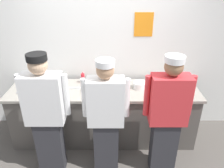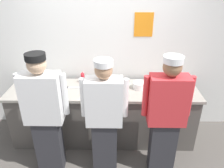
{
  "view_description": "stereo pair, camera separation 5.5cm",
  "coord_description": "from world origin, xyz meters",
  "px_view_note": "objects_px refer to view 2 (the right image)",
  "views": [
    {
      "loc": [
        0.13,
        -2.53,
        2.44
      ],
      "look_at": [
        0.13,
        0.38,
        0.98
      ],
      "focal_mm": 35.02,
      "sensor_mm": 36.0,
      "label": 1
    },
    {
      "loc": [
        0.18,
        -2.53,
        2.44
      ],
      "look_at": [
        0.13,
        0.38,
        0.98
      ],
      "focal_mm": 35.02,
      "sensor_mm": 36.0,
      "label": 2
    }
  ],
  "objects_px": {
    "plate_stack_front": "(139,85)",
    "chef_center": "(104,116)",
    "ramekin_green_sauce": "(150,94)",
    "deli_cup": "(157,88)",
    "mixing_bowl_steel": "(114,86)",
    "ramekin_red_sauce": "(154,83)",
    "squeeze_bottle_primary": "(173,87)",
    "chef_far_right": "(166,116)",
    "chefs_knife": "(70,87)",
    "chef_near_left": "(45,114)",
    "squeeze_bottle_secondary": "(83,77)",
    "plate_stack_rear": "(91,88)",
    "sheet_tray": "(39,88)",
    "ramekin_yellow_sauce": "(87,84)"
  },
  "relations": [
    {
      "from": "chef_center",
      "to": "plate_stack_front",
      "type": "relative_size",
      "value": 8.4
    },
    {
      "from": "chef_center",
      "to": "mixing_bowl_steel",
      "type": "height_order",
      "value": "chef_center"
    },
    {
      "from": "sheet_tray",
      "to": "squeeze_bottle_primary",
      "type": "relative_size",
      "value": 2.8
    },
    {
      "from": "chef_near_left",
      "to": "chef_far_right",
      "type": "xyz_separation_m",
      "value": [
        1.51,
        0.0,
        -0.01
      ]
    },
    {
      "from": "squeeze_bottle_primary",
      "to": "ramekin_green_sauce",
      "type": "distance_m",
      "value": 0.37
    },
    {
      "from": "ramekin_red_sauce",
      "to": "ramekin_green_sauce",
      "type": "height_order",
      "value": "same"
    },
    {
      "from": "ramekin_red_sauce",
      "to": "ramekin_yellow_sauce",
      "type": "xyz_separation_m",
      "value": [
        -1.06,
        -0.06,
        -0.0
      ]
    },
    {
      "from": "plate_stack_front",
      "to": "squeeze_bottle_secondary",
      "type": "relative_size",
      "value": 1.02
    },
    {
      "from": "chef_far_right",
      "to": "plate_stack_front",
      "type": "height_order",
      "value": "chef_far_right"
    },
    {
      "from": "ramekin_red_sauce",
      "to": "chef_center",
      "type": "bearing_deg",
      "value": -131.89
    },
    {
      "from": "chef_far_right",
      "to": "mixing_bowl_steel",
      "type": "relative_size",
      "value": 5.12
    },
    {
      "from": "plate_stack_rear",
      "to": "sheet_tray",
      "type": "xyz_separation_m",
      "value": [
        -0.8,
        0.06,
        -0.03
      ]
    },
    {
      "from": "plate_stack_front",
      "to": "sheet_tray",
      "type": "bearing_deg",
      "value": -178.57
    },
    {
      "from": "chef_center",
      "to": "deli_cup",
      "type": "relative_size",
      "value": 15.87
    },
    {
      "from": "plate_stack_front",
      "to": "ramekin_yellow_sauce",
      "type": "relative_size",
      "value": 1.77
    },
    {
      "from": "plate_stack_front",
      "to": "ramekin_green_sauce",
      "type": "height_order",
      "value": "plate_stack_front"
    },
    {
      "from": "chef_far_right",
      "to": "ramekin_red_sauce",
      "type": "distance_m",
      "value": 0.85
    },
    {
      "from": "plate_stack_rear",
      "to": "squeeze_bottle_primary",
      "type": "bearing_deg",
      "value": -1.15
    },
    {
      "from": "chef_far_right",
      "to": "deli_cup",
      "type": "bearing_deg",
      "value": 91.2
    },
    {
      "from": "deli_cup",
      "to": "chefs_knife",
      "type": "relative_size",
      "value": 0.37
    },
    {
      "from": "chef_center",
      "to": "ramekin_yellow_sauce",
      "type": "relative_size",
      "value": 14.84
    },
    {
      "from": "chef_near_left",
      "to": "ramekin_green_sauce",
      "type": "distance_m",
      "value": 1.45
    },
    {
      "from": "chef_center",
      "to": "plate_stack_front",
      "type": "distance_m",
      "value": 0.85
    },
    {
      "from": "ramekin_yellow_sauce",
      "to": "ramekin_red_sauce",
      "type": "bearing_deg",
      "value": 3.38
    },
    {
      "from": "mixing_bowl_steel",
      "to": "ramekin_green_sauce",
      "type": "relative_size",
      "value": 3.38
    },
    {
      "from": "plate_stack_front",
      "to": "chef_center",
      "type": "bearing_deg",
      "value": -125.68
    },
    {
      "from": "squeeze_bottle_secondary",
      "to": "chefs_knife",
      "type": "relative_size",
      "value": 0.69
    },
    {
      "from": "plate_stack_rear",
      "to": "ramekin_yellow_sauce",
      "type": "distance_m",
      "value": 0.2
    },
    {
      "from": "ramekin_green_sauce",
      "to": "squeeze_bottle_secondary",
      "type": "bearing_deg",
      "value": 157.49
    },
    {
      "from": "squeeze_bottle_secondary",
      "to": "chef_near_left",
      "type": "bearing_deg",
      "value": -111.98
    },
    {
      "from": "chef_center",
      "to": "deli_cup",
      "type": "xyz_separation_m",
      "value": [
        0.75,
        0.59,
        0.09
      ]
    },
    {
      "from": "mixing_bowl_steel",
      "to": "ramekin_red_sauce",
      "type": "relative_size",
      "value": 3.86
    },
    {
      "from": "chef_center",
      "to": "chef_far_right",
      "type": "distance_m",
      "value": 0.76
    },
    {
      "from": "deli_cup",
      "to": "chefs_knife",
      "type": "distance_m",
      "value": 1.32
    },
    {
      "from": "ramekin_green_sauce",
      "to": "chefs_knife",
      "type": "distance_m",
      "value": 1.21
    },
    {
      "from": "plate_stack_rear",
      "to": "mixing_bowl_steel",
      "type": "distance_m",
      "value": 0.35
    },
    {
      "from": "sheet_tray",
      "to": "plate_stack_rear",
      "type": "bearing_deg",
      "value": -4.44
    },
    {
      "from": "ramekin_yellow_sauce",
      "to": "squeeze_bottle_secondary",
      "type": "bearing_deg",
      "value": 126.98
    },
    {
      "from": "plate_stack_front",
      "to": "chef_near_left",
      "type": "bearing_deg",
      "value": -150.28
    },
    {
      "from": "plate_stack_front",
      "to": "ramekin_red_sauce",
      "type": "xyz_separation_m",
      "value": [
        0.26,
        0.15,
        -0.02
      ]
    },
    {
      "from": "plate_stack_front",
      "to": "ramekin_red_sauce",
      "type": "bearing_deg",
      "value": 30.09
    },
    {
      "from": "chef_far_right",
      "to": "squeeze_bottle_secondary",
      "type": "height_order",
      "value": "chef_far_right"
    },
    {
      "from": "squeeze_bottle_primary",
      "to": "chefs_knife",
      "type": "relative_size",
      "value": 0.7
    },
    {
      "from": "chefs_knife",
      "to": "ramekin_red_sauce",
      "type": "bearing_deg",
      "value": 6.79
    },
    {
      "from": "mixing_bowl_steel",
      "to": "chef_near_left",
      "type": "bearing_deg",
      "value": -142.61
    },
    {
      "from": "chef_center",
      "to": "squeeze_bottle_primary",
      "type": "relative_size",
      "value": 8.38
    },
    {
      "from": "plate_stack_front",
      "to": "plate_stack_rear",
      "type": "height_order",
      "value": "plate_stack_front"
    },
    {
      "from": "plate_stack_front",
      "to": "chefs_knife",
      "type": "height_order",
      "value": "plate_stack_front"
    },
    {
      "from": "squeeze_bottle_primary",
      "to": "ramekin_green_sauce",
      "type": "relative_size",
      "value": 2.0
    },
    {
      "from": "mixing_bowl_steel",
      "to": "chefs_knife",
      "type": "height_order",
      "value": "mixing_bowl_steel"
    }
  ]
}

